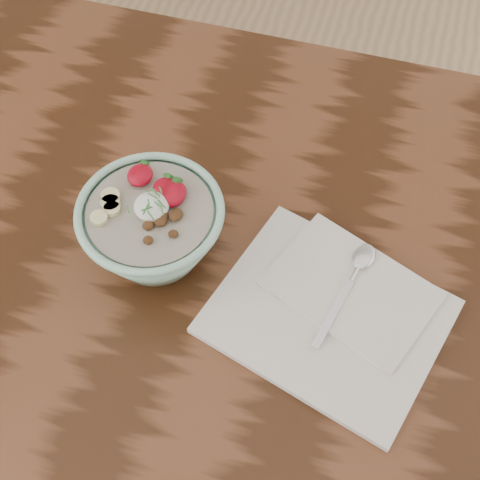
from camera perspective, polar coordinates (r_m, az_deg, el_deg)
The scene contains 4 objects.
table at distance 96.76cm, azimuth 6.73°, elevation -6.46°, with size 160.00×90.00×75.00cm.
breakfast_bowl at distance 85.69cm, azimuth -7.43°, elevation 1.02°, with size 18.54×18.54×12.12cm.
napkin at distance 86.08cm, azimuth 7.92°, elevation -5.99°, with size 32.99×29.41×1.71cm.
spoon at distance 87.83cm, azimuth 9.90°, elevation -2.57°, with size 5.78×16.78×0.88cm.
Camera 1 is at (0.91, -44.06, 151.84)cm, focal length 50.00 mm.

